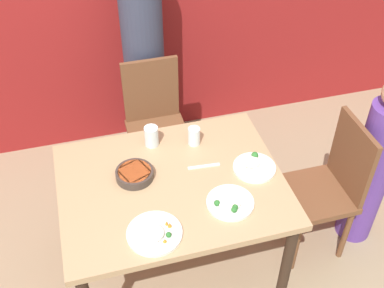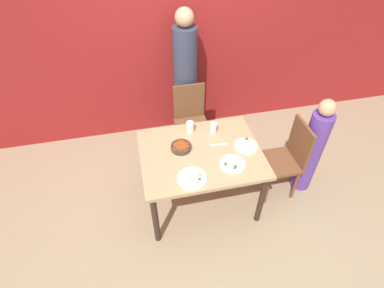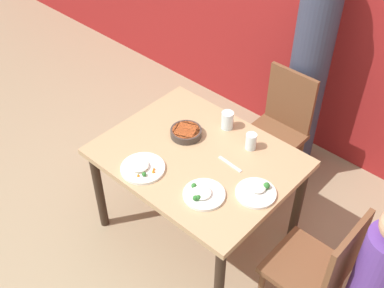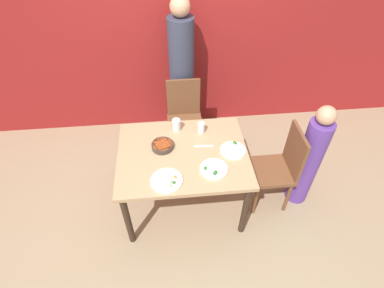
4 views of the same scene
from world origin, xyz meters
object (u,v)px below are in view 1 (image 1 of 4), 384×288
Objects in this scene: person_adult at (144,59)px; glass_water_tall at (151,136)px; person_child at (372,169)px; bowl_curry at (135,174)px; chair_child_spot at (328,185)px; chair_adult_spot at (156,122)px; plate_rice_adult at (154,233)px.

glass_water_tall is (-0.11, -0.79, -0.03)m from person_adult.
person_child is 1.42m from bowl_curry.
person_child reaches higher than chair_child_spot.
person_child is at bearing -45.77° from person_adult.
chair_adult_spot is 0.80m from bowl_curry.
glass_water_tall is at bearing 162.98° from person_child.
chair_adult_spot is at bearing 70.18° from bowl_curry.
person_child reaches higher than bowl_curry.
person_child is (1.14, -1.17, -0.26)m from person_adult.
person_adult reaches higher than chair_child_spot.
bowl_curry is (-0.26, -0.72, 0.25)m from chair_adult_spot.
person_adult is 6.48× the size of plate_rice_adult.
chair_adult_spot is 1.00× the size of chair_child_spot.
bowl_curry is 0.75× the size of plate_rice_adult.
chair_adult_spot is at bearing -90.00° from person_adult.
chair_child_spot is at bearing 13.61° from plate_rice_adult.
chair_child_spot is 1.15m from bowl_curry.
chair_child_spot is 1.15m from plate_rice_adult.
plate_rice_adult is (-1.38, -0.27, 0.18)m from person_child.
person_child is 4.48× the size of plate_rice_adult.
chair_child_spot is (0.86, -0.86, 0.00)m from chair_adult_spot.
person_adult is 0.80m from glass_water_tall.
person_adult is at bearing 81.74° from glass_water_tall.
plate_rice_adult is (0.02, -0.41, -0.01)m from bowl_curry.
chair_adult_spot is 1.43m from person_child.
person_child is 9.85× the size of glass_water_tall.
bowl_curry reaches higher than plate_rice_adult.
chair_adult_spot is at bearing -135.08° from chair_child_spot.
glass_water_tall is at bearing -111.55° from chair_child_spot.
chair_adult_spot is at bearing 142.96° from person_child.
plate_rice_adult is at bearing -100.89° from glass_water_tall.
person_child reaches higher than plate_rice_adult.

